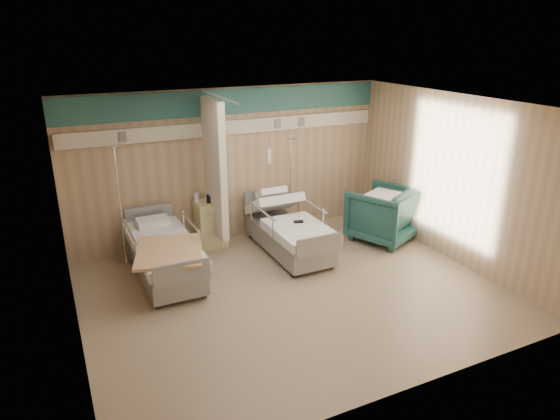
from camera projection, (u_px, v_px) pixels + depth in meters
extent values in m
cube|color=#88725E|center=(292.00, 292.00, 7.57)|extent=(6.00, 5.00, 0.00)
cube|color=tan|center=(231.00, 165.00, 9.21)|extent=(6.00, 0.04, 2.80)
cube|color=tan|center=(406.00, 279.00, 4.97)|extent=(6.00, 0.04, 2.80)
cube|color=tan|center=(66.00, 241.00, 5.87)|extent=(0.04, 5.00, 2.80)
cube|color=tan|center=(453.00, 179.00, 8.31)|extent=(0.04, 5.00, 2.80)
cube|color=white|center=(294.00, 105.00, 6.62)|extent=(6.00, 5.00, 0.04)
cube|color=#2A6363|center=(230.00, 102.00, 8.80)|extent=(6.00, 0.04, 0.45)
cube|color=beige|center=(231.00, 127.00, 8.93)|extent=(5.88, 0.08, 0.25)
cylinder|color=silver|center=(218.00, 97.00, 7.78)|extent=(0.03, 1.80, 0.03)
cube|color=beige|center=(215.00, 169.00, 8.51)|extent=(0.12, 0.90, 2.35)
cube|color=#D6C886|center=(210.00, 224.00, 9.07)|extent=(0.50, 0.48, 0.85)
imported|color=#1C4643|center=(383.00, 214.00, 9.31)|extent=(1.44, 1.46, 1.01)
cube|color=white|center=(385.00, 187.00, 9.11)|extent=(0.84, 0.81, 0.07)
cylinder|color=silver|center=(290.00, 229.00, 9.94)|extent=(0.33, 0.33, 0.03)
cylinder|color=silver|center=(290.00, 186.00, 9.63)|extent=(0.03, 0.03, 1.82)
cylinder|color=silver|center=(290.00, 139.00, 9.32)|extent=(0.22, 0.03, 0.03)
cylinder|color=silver|center=(126.00, 260.00, 8.59)|extent=(0.36, 0.36, 0.03)
cylinder|color=silver|center=(120.00, 205.00, 8.26)|extent=(0.03, 0.03, 2.01)
cylinder|color=silver|center=(113.00, 146.00, 7.92)|extent=(0.24, 0.03, 0.03)
cube|color=black|center=(299.00, 222.00, 8.55)|extent=(0.18, 0.12, 0.04)
cube|color=tan|center=(169.00, 251.00, 7.40)|extent=(1.24, 1.41, 0.04)
cube|color=black|center=(213.00, 199.00, 8.88)|extent=(0.27, 0.21, 0.13)
cylinder|color=white|center=(197.00, 197.00, 8.93)|extent=(0.12, 0.12, 0.14)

